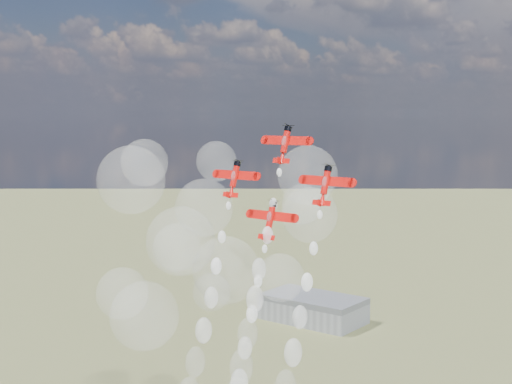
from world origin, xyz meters
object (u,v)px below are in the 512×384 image
object	(u,v)px
plane_slot	(270,219)
hangar	(313,308)
plane_lead	(285,144)
plane_right	(325,185)
plane_left	(234,178)

from	to	relation	value
plane_slot	hangar	bearing A→B (deg)	120.16
plane_lead	plane_right	bearing A→B (deg)	-12.57
plane_slot	plane_left	bearing A→B (deg)	167.43
hangar	plane_slot	size ratio (longest dim) A/B	4.13
plane_slot	plane_lead	bearing A→B (deg)	90.00
hangar	plane_left	distance (m)	211.48
plane_right	plane_slot	distance (m)	14.85
hangar	plane_left	bearing A→B (deg)	-62.54
plane_right	plane_slot	bearing A→B (deg)	-167.43
plane_lead	plane_slot	world-z (taller)	plane_lead
plane_lead	plane_slot	size ratio (longest dim) A/B	1.00
hangar	plane_lead	xyz separation A→B (m)	(101.71, -169.62, 91.78)
hangar	plane_right	xyz separation A→B (m)	(113.87, -172.33, 83.71)
plane_left	plane_slot	bearing A→B (deg)	-12.57
hangar	plane_lead	world-z (taller)	plane_lead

